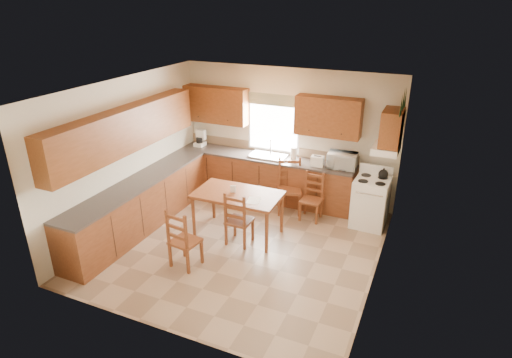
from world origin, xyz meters
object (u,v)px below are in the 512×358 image
at_px(chair_near_right, 239,218).
at_px(chair_far_right, 311,197).
at_px(microwave, 342,160).
at_px(chair_far_left, 289,187).
at_px(chair_near_left, 185,237).
at_px(dining_table, 238,214).
at_px(stove, 370,203).

distance_m(chair_near_right, chair_far_right, 1.58).
relative_size(microwave, chair_far_right, 0.55).
distance_m(microwave, chair_far_left, 1.13).
bearing_deg(chair_far_right, microwave, 54.78).
relative_size(chair_near_left, chair_far_right, 1.09).
relative_size(dining_table, chair_far_right, 1.64).
distance_m(dining_table, chair_near_right, 0.31).
distance_m(stove, chair_near_left, 3.47).
bearing_deg(stove, chair_near_right, -139.24).
bearing_deg(chair_far_left, chair_far_right, -34.88).
relative_size(dining_table, chair_near_right, 1.54).
height_order(stove, microwave, microwave).
bearing_deg(chair_far_right, chair_near_right, -123.03).
distance_m(microwave, chair_far_right, 0.93).
height_order(dining_table, chair_near_right, chair_near_right).
bearing_deg(chair_far_left, dining_table, -135.51).
height_order(chair_near_right, chair_far_left, chair_far_left).
xyz_separation_m(chair_near_left, chair_far_right, (1.36, 2.26, -0.04)).
bearing_deg(dining_table, stove, 30.90).
distance_m(chair_near_left, chair_far_left, 2.54).
bearing_deg(microwave, dining_table, -134.44).
distance_m(stove, chair_far_left, 1.55).
xyz_separation_m(microwave, chair_near_left, (-1.77, -2.83, -0.57)).
bearing_deg(chair_near_left, stove, -126.40).
distance_m(dining_table, chair_far_left, 1.31).
bearing_deg(stove, chair_far_left, -173.91).
bearing_deg(chair_near_right, chair_far_right, -122.98).
height_order(microwave, chair_far_right, microwave).
xyz_separation_m(stove, microwave, (-0.65, 0.34, 0.62)).
distance_m(chair_near_left, chair_near_right, 1.06).
distance_m(dining_table, chair_far_right, 1.48).
height_order(stove, dining_table, stove).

